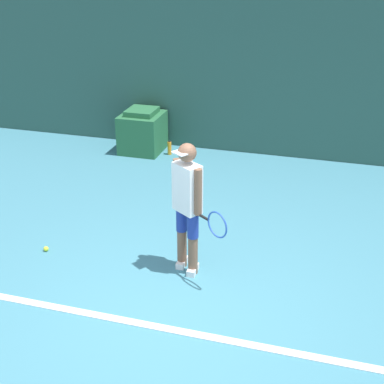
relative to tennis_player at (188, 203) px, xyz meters
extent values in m
plane|color=teal|center=(0.08, -0.85, -0.93)|extent=(24.00, 24.00, 0.00)
cube|color=#2D564C|center=(0.08, 4.32, 0.64)|extent=(24.00, 0.10, 3.16)
cube|color=white|center=(0.08, -1.17, -0.93)|extent=(21.60, 0.10, 0.01)
cylinder|color=brown|center=(-0.10, 0.07, -0.68)|extent=(0.12, 0.12, 0.51)
cylinder|color=navy|center=(-0.10, 0.07, -0.27)|extent=(0.14, 0.14, 0.31)
cube|color=white|center=(-0.10, 0.07, -0.89)|extent=(0.10, 0.24, 0.08)
cylinder|color=brown|center=(0.08, -0.05, -0.68)|extent=(0.12, 0.12, 0.51)
cylinder|color=navy|center=(0.08, -0.05, -0.27)|extent=(0.14, 0.14, 0.31)
cube|color=white|center=(0.08, -0.05, -0.89)|extent=(0.10, 0.24, 0.08)
cube|color=white|center=(-0.01, 0.01, 0.19)|extent=(0.39, 0.36, 0.61)
sphere|color=brown|center=(-0.01, 0.01, 0.63)|extent=(0.22, 0.22, 0.22)
cube|color=white|center=(-0.07, -0.08, 0.65)|extent=(0.22, 0.20, 0.02)
cylinder|color=brown|center=(-0.17, 0.12, 0.21)|extent=(0.09, 0.09, 0.57)
cylinder|color=brown|center=(0.15, -0.10, 0.21)|extent=(0.09, 0.09, 0.57)
cylinder|color=black|center=(0.23, -0.16, -0.08)|extent=(0.17, 0.13, 0.03)
torus|color=#2851B2|center=(0.43, -0.29, -0.08)|extent=(0.28, 0.20, 0.32)
sphere|color=#D1E533|center=(-1.95, -0.11, -0.90)|extent=(0.07, 0.07, 0.07)
cube|color=#28663D|center=(-2.06, 3.81, -0.56)|extent=(0.77, 0.83, 0.75)
cube|color=#28663D|center=(-2.06, 3.81, -0.14)|extent=(0.54, 0.58, 0.10)
cylinder|color=orange|center=(-1.50, 3.76, -0.81)|extent=(0.08, 0.08, 0.25)
cylinder|color=black|center=(-1.50, 3.76, -0.67)|extent=(0.04, 0.04, 0.02)
camera|label=1|loc=(1.63, -5.45, 2.81)|focal=50.00mm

